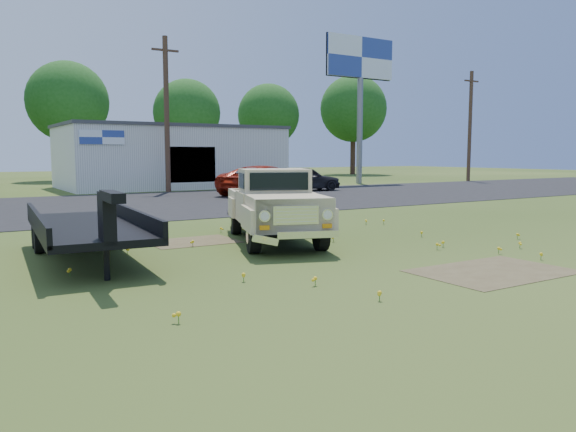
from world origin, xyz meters
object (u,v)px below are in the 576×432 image
object	(u,v)px
red_pickup	(266,181)
dark_sedan	(305,179)
vintage_pickup_truck	(274,205)
flatbed_trailer	(87,221)
billboard	(360,70)

from	to	relation	value
red_pickup	dark_sedan	size ratio (longest dim) A/B	1.32
vintage_pickup_truck	red_pickup	world-z (taller)	vintage_pickup_truck
flatbed_trailer	vintage_pickup_truck	bearing A→B (deg)	4.18
vintage_pickup_truck	red_pickup	xyz separation A→B (m)	(7.91, 14.46, -0.14)
billboard	red_pickup	bearing A→B (deg)	-149.82
billboard	red_pickup	world-z (taller)	billboard
dark_sedan	red_pickup	bearing A→B (deg)	121.87
dark_sedan	vintage_pickup_truck	bearing A→B (deg)	150.74
vintage_pickup_truck	dark_sedan	size ratio (longest dim) A/B	1.18
vintage_pickup_truck	flatbed_trailer	size ratio (longest dim) A/B	0.86
billboard	flatbed_trailer	bearing A→B (deg)	-138.95
billboard	vintage_pickup_truck	xyz separation A→B (m)	(-20.19, -21.60, -7.60)
dark_sedan	billboard	bearing A→B (deg)	-51.48
flatbed_trailer	red_pickup	world-z (taller)	flatbed_trailer
flatbed_trailer	red_pickup	xyz separation A→B (m)	(12.55, 14.48, -0.02)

